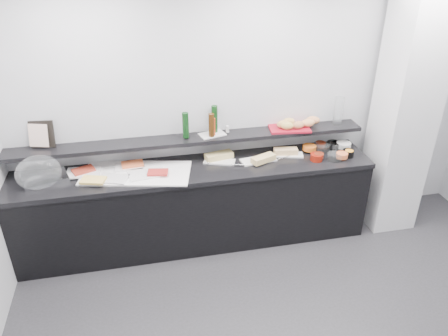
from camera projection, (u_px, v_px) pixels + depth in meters
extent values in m
cube|color=silver|center=(256.00, 109.00, 4.52)|extent=(5.00, 0.02, 2.70)
cube|color=silver|center=(405.00, 110.00, 4.49)|extent=(0.50, 0.50, 2.70)
cube|color=black|center=(196.00, 207.00, 4.58)|extent=(3.60, 0.60, 0.85)
cube|color=black|center=(194.00, 170.00, 4.37)|extent=(3.62, 0.62, 0.05)
cube|color=black|center=(191.00, 139.00, 4.39)|extent=(3.60, 0.25, 0.04)
cube|color=#B6B9BE|center=(45.00, 179.00, 4.12)|extent=(0.46, 0.37, 0.04)
ellipsoid|color=white|center=(39.00, 173.00, 4.01)|extent=(0.47, 0.37, 0.34)
cube|color=white|center=(136.00, 173.00, 4.24)|extent=(1.12, 0.70, 0.01)
cube|color=white|center=(83.00, 172.00, 4.22)|extent=(0.34, 0.24, 0.01)
cube|color=maroon|center=(83.00, 170.00, 4.22)|extent=(0.24, 0.20, 0.02)
cube|color=white|center=(129.00, 167.00, 4.33)|extent=(0.27, 0.19, 0.01)
cube|color=#E15D2E|center=(132.00, 164.00, 4.33)|extent=(0.22, 0.15, 0.02)
cube|color=silver|center=(113.00, 179.00, 4.12)|extent=(0.32, 0.27, 0.01)
cube|color=#F7D060|center=(93.00, 180.00, 4.05)|extent=(0.25, 0.20, 0.02)
cube|color=white|center=(146.00, 173.00, 4.21)|extent=(0.37, 0.28, 0.01)
cube|color=maroon|center=(158.00, 172.00, 4.18)|extent=(0.21, 0.16, 0.02)
cube|color=silver|center=(219.00, 161.00, 4.45)|extent=(0.34, 0.24, 0.01)
cube|color=#D0BA6D|center=(219.00, 156.00, 4.48)|extent=(0.30, 0.17, 0.06)
cylinder|color=silver|center=(212.00, 161.00, 4.43)|extent=(0.15, 0.07, 0.01)
cube|color=white|center=(258.00, 160.00, 4.48)|extent=(0.38, 0.21, 0.01)
cube|color=tan|center=(263.00, 159.00, 4.42)|extent=(0.28, 0.19, 0.06)
cylinder|color=#BBBEC2|center=(239.00, 165.00, 4.37)|extent=(0.16, 0.04, 0.01)
cube|color=white|center=(288.00, 155.00, 4.59)|extent=(0.32, 0.20, 0.01)
cube|color=tan|center=(286.00, 151.00, 4.57)|extent=(0.26, 0.13, 0.06)
cylinder|color=silver|center=(284.00, 157.00, 4.51)|extent=(0.15, 0.06, 0.01)
cylinder|color=white|center=(321.00, 147.00, 4.68)|extent=(0.24, 0.24, 0.07)
cylinder|color=#D1631C|center=(309.00, 148.00, 4.64)|extent=(0.18, 0.18, 0.05)
cylinder|color=black|center=(333.00, 145.00, 4.73)|extent=(0.16, 0.16, 0.07)
cylinder|color=#5F1D0D|center=(321.00, 144.00, 4.72)|extent=(0.11, 0.11, 0.05)
cylinder|color=white|center=(338.00, 146.00, 4.70)|extent=(0.19, 0.19, 0.07)
cylinder|color=silver|center=(344.00, 145.00, 4.71)|extent=(0.20, 0.20, 0.05)
cylinder|color=maroon|center=(316.00, 157.00, 4.48)|extent=(0.17, 0.17, 0.07)
cylinder|color=#581B0C|center=(319.00, 156.00, 4.48)|extent=(0.13, 0.13, 0.05)
cylinder|color=white|center=(335.00, 157.00, 4.48)|extent=(0.16, 0.16, 0.07)
cylinder|color=orange|center=(342.00, 155.00, 4.49)|extent=(0.14, 0.14, 0.05)
cylinder|color=black|center=(348.00, 153.00, 4.55)|extent=(0.14, 0.14, 0.07)
cylinder|color=orange|center=(349.00, 153.00, 4.54)|extent=(0.09, 0.09, 0.05)
cube|color=black|center=(42.00, 134.00, 4.14)|extent=(0.23, 0.10, 0.26)
cube|color=beige|center=(38.00, 135.00, 4.12)|extent=(0.19, 0.10, 0.22)
cube|color=silver|center=(212.00, 134.00, 4.44)|extent=(0.29, 0.22, 0.01)
cylinder|color=#0D3312|center=(186.00, 125.00, 4.30)|extent=(0.08, 0.08, 0.26)
cylinder|color=#3B210A|center=(211.00, 125.00, 4.33)|extent=(0.06, 0.06, 0.24)
cylinder|color=black|center=(215.00, 119.00, 4.42)|extent=(0.08, 0.08, 0.28)
cylinder|color=#B6310D|center=(213.00, 127.00, 4.37)|extent=(0.05, 0.05, 0.18)
cylinder|color=silver|center=(227.00, 129.00, 4.45)|extent=(0.04, 0.04, 0.07)
cylinder|color=white|center=(214.00, 130.00, 4.43)|extent=(0.03, 0.03, 0.07)
cube|color=maroon|center=(289.00, 127.00, 4.59)|extent=(0.45, 0.34, 0.02)
ellipsoid|color=tan|center=(289.00, 122.00, 4.59)|extent=(0.14, 0.10, 0.08)
ellipsoid|color=#CA7F4D|center=(313.00, 120.00, 4.63)|extent=(0.17, 0.14, 0.08)
ellipsoid|color=tan|center=(287.00, 126.00, 4.49)|extent=(0.15, 0.11, 0.08)
ellipsoid|color=#AC6C41|center=(298.00, 125.00, 4.51)|extent=(0.14, 0.10, 0.08)
ellipsoid|color=tan|center=(308.00, 123.00, 4.56)|extent=(0.15, 0.10, 0.08)
ellipsoid|color=#BD8E48|center=(283.00, 124.00, 4.53)|extent=(0.14, 0.09, 0.08)
cylinder|color=silver|center=(338.00, 111.00, 4.62)|extent=(0.10, 0.10, 0.30)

